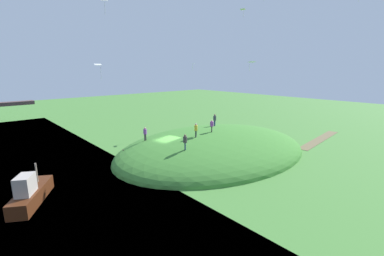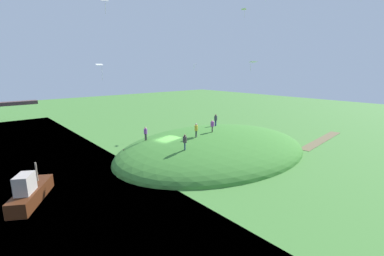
{
  "view_description": "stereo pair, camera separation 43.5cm",
  "coord_description": "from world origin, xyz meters",
  "px_view_note": "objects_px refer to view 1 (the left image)",
  "views": [
    {
      "loc": [
        -18.08,
        -24.95,
        10.5
      ],
      "look_at": [
        0.85,
        -3.61,
        4.1
      ],
      "focal_mm": 24.35,
      "sensor_mm": 36.0,
      "label": 1
    },
    {
      "loc": [
        -17.75,
        -25.24,
        10.5
      ],
      "look_at": [
        0.85,
        -3.61,
        4.1
      ],
      "focal_mm": 24.35,
      "sensor_mm": 36.0,
      "label": 2
    }
  ],
  "objects_px": {
    "kite_4": "(98,66)",
    "mooring_post": "(124,154)",
    "kite_0": "(252,62)",
    "person_near_shore": "(185,140)",
    "kite_2": "(243,10)",
    "person_walking_path": "(215,119)",
    "kite_6": "(104,1)",
    "kite_7": "(194,64)",
    "person_watching_kites": "(196,128)",
    "person_on_hilltop": "(145,132)",
    "boat_on_lake": "(31,193)",
    "person_with_child": "(212,125)"
  },
  "relations": [
    {
      "from": "kite_4",
      "to": "mooring_post",
      "type": "relative_size",
      "value": 1.82
    },
    {
      "from": "kite_0",
      "to": "mooring_post",
      "type": "relative_size",
      "value": 1.13
    },
    {
      "from": "person_on_hilltop",
      "to": "kite_2",
      "type": "distance_m",
      "value": 20.58
    },
    {
      "from": "person_on_hilltop",
      "to": "person_walking_path",
      "type": "distance_m",
      "value": 10.87
    },
    {
      "from": "kite_2",
      "to": "mooring_post",
      "type": "distance_m",
      "value": 24.23
    },
    {
      "from": "person_watching_kites",
      "to": "person_on_hilltop",
      "type": "bearing_deg",
      "value": -74.9
    },
    {
      "from": "person_with_child",
      "to": "kite_7",
      "type": "height_order",
      "value": "kite_7"
    },
    {
      "from": "person_watching_kites",
      "to": "person_near_shore",
      "type": "bearing_deg",
      "value": 7.46
    },
    {
      "from": "kite_0",
      "to": "kite_2",
      "type": "bearing_deg",
      "value": 156.73
    },
    {
      "from": "person_on_hilltop",
      "to": "kite_6",
      "type": "xyz_separation_m",
      "value": [
        -4.22,
        -0.1,
        14.42
      ]
    },
    {
      "from": "boat_on_lake",
      "to": "kite_4",
      "type": "bearing_deg",
      "value": 167.8
    },
    {
      "from": "kite_2",
      "to": "kite_0",
      "type": "bearing_deg",
      "value": -23.27
    },
    {
      "from": "kite_2",
      "to": "kite_4",
      "type": "bearing_deg",
      "value": 143.11
    },
    {
      "from": "person_watching_kites",
      "to": "kite_0",
      "type": "height_order",
      "value": "kite_0"
    },
    {
      "from": "boat_on_lake",
      "to": "mooring_post",
      "type": "bearing_deg",
      "value": 145.49
    },
    {
      "from": "kite_0",
      "to": "mooring_post",
      "type": "xyz_separation_m",
      "value": [
        -17.63,
        5.13,
        -10.93
      ]
    },
    {
      "from": "kite_0",
      "to": "kite_2",
      "type": "distance_m",
      "value": 6.94
    },
    {
      "from": "boat_on_lake",
      "to": "person_near_shore",
      "type": "height_order",
      "value": "person_near_shore"
    },
    {
      "from": "person_watching_kites",
      "to": "kite_2",
      "type": "relative_size",
      "value": 1.53
    },
    {
      "from": "person_on_hilltop",
      "to": "person_near_shore",
      "type": "bearing_deg",
      "value": 92.76
    },
    {
      "from": "kite_0",
      "to": "person_near_shore",
      "type": "bearing_deg",
      "value": -171.4
    },
    {
      "from": "person_on_hilltop",
      "to": "person_watching_kites",
      "type": "relative_size",
      "value": 1.0
    },
    {
      "from": "person_on_hilltop",
      "to": "person_with_child",
      "type": "bearing_deg",
      "value": 145.31
    },
    {
      "from": "kite_2",
      "to": "kite_6",
      "type": "distance_m",
      "value": 17.77
    },
    {
      "from": "kite_2",
      "to": "mooring_post",
      "type": "xyz_separation_m",
      "value": [
        -16.01,
        4.43,
        -17.64
      ]
    },
    {
      "from": "person_walking_path",
      "to": "kite_0",
      "type": "xyz_separation_m",
      "value": [
        3.93,
        -3.22,
        8.0
      ]
    },
    {
      "from": "boat_on_lake",
      "to": "person_near_shore",
      "type": "relative_size",
      "value": 3.28
    },
    {
      "from": "person_with_child",
      "to": "person_watching_kites",
      "type": "distance_m",
      "value": 3.11
    },
    {
      "from": "boat_on_lake",
      "to": "kite_6",
      "type": "height_order",
      "value": "kite_6"
    },
    {
      "from": "person_near_shore",
      "to": "kite_0",
      "type": "relative_size",
      "value": 1.26
    },
    {
      "from": "person_walking_path",
      "to": "kite_4",
      "type": "bearing_deg",
      "value": -48.09
    },
    {
      "from": "person_with_child",
      "to": "kite_6",
      "type": "relative_size",
      "value": 1.13
    },
    {
      "from": "person_on_hilltop",
      "to": "kite_4",
      "type": "distance_m",
      "value": 11.14
    },
    {
      "from": "boat_on_lake",
      "to": "person_with_child",
      "type": "bearing_deg",
      "value": 121.02
    },
    {
      "from": "kite_6",
      "to": "person_watching_kites",
      "type": "bearing_deg",
      "value": -30.6
    },
    {
      "from": "boat_on_lake",
      "to": "person_walking_path",
      "type": "distance_m",
      "value": 24.54
    },
    {
      "from": "boat_on_lake",
      "to": "person_walking_path",
      "type": "bearing_deg",
      "value": 127.79
    },
    {
      "from": "person_walking_path",
      "to": "kite_7",
      "type": "xyz_separation_m",
      "value": [
        2.47,
        7.4,
        7.86
      ]
    },
    {
      "from": "kite_4",
      "to": "kite_6",
      "type": "distance_m",
      "value": 9.84
    },
    {
      "from": "kite_2",
      "to": "kite_4",
      "type": "relative_size",
      "value": 0.51
    },
    {
      "from": "boat_on_lake",
      "to": "kite_2",
      "type": "height_order",
      "value": "kite_2"
    },
    {
      "from": "person_walking_path",
      "to": "kite_6",
      "type": "relative_size",
      "value": 1.23
    },
    {
      "from": "person_near_shore",
      "to": "person_walking_path",
      "type": "xyz_separation_m",
      "value": [
        10.16,
        5.35,
        0.32
      ]
    },
    {
      "from": "boat_on_lake",
      "to": "kite_7",
      "type": "bearing_deg",
      "value": 142.08
    },
    {
      "from": "person_walking_path",
      "to": "kite_4",
      "type": "relative_size",
      "value": 0.8
    },
    {
      "from": "person_walking_path",
      "to": "kite_7",
      "type": "height_order",
      "value": "kite_7"
    },
    {
      "from": "person_walking_path",
      "to": "kite_4",
      "type": "distance_m",
      "value": 17.54
    },
    {
      "from": "kite_7",
      "to": "person_with_child",
      "type": "bearing_deg",
      "value": -120.45
    },
    {
      "from": "person_watching_kites",
      "to": "kite_7",
      "type": "xyz_separation_m",
      "value": [
        9.14,
        10.63,
        7.79
      ]
    },
    {
      "from": "person_walking_path",
      "to": "kite_2",
      "type": "distance_m",
      "value": 15.1
    }
  ]
}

